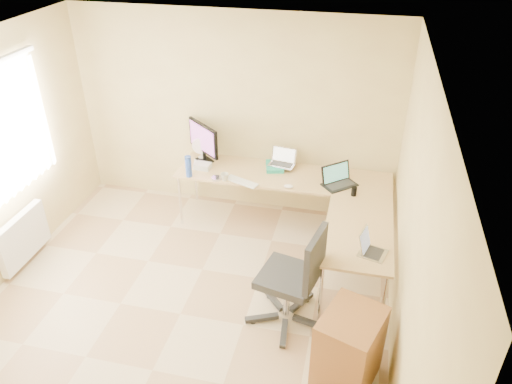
% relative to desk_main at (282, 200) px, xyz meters
% --- Properties ---
extents(floor, '(4.50, 4.50, 0.00)m').
position_rel_desk_main_xyz_m(floor, '(-0.72, -1.85, -0.36)').
color(floor, '#CEB58C').
rests_on(floor, ground).
extents(ceiling, '(4.50, 4.50, 0.00)m').
position_rel_desk_main_xyz_m(ceiling, '(-0.72, -1.85, 2.24)').
color(ceiling, white).
rests_on(ceiling, ground).
extents(wall_back, '(4.50, 0.00, 4.50)m').
position_rel_desk_main_xyz_m(wall_back, '(-0.72, 0.40, 0.93)').
color(wall_back, beige).
rests_on(wall_back, ground).
extents(wall_right, '(0.00, 4.50, 4.50)m').
position_rel_desk_main_xyz_m(wall_right, '(1.38, -1.85, 0.93)').
color(wall_right, beige).
rests_on(wall_right, ground).
extents(desk_main, '(2.65, 0.70, 0.73)m').
position_rel_desk_main_xyz_m(desk_main, '(0.00, 0.00, 0.00)').
color(desk_main, tan).
rests_on(desk_main, ground).
extents(desk_return, '(0.70, 1.30, 0.73)m').
position_rel_desk_main_xyz_m(desk_return, '(0.98, -1.00, 0.00)').
color(desk_return, tan).
rests_on(desk_return, ground).
extents(monitor, '(0.60, 0.54, 0.53)m').
position_rel_desk_main_xyz_m(monitor, '(-1.07, 0.14, 0.63)').
color(monitor, black).
rests_on(monitor, desk_main).
extents(book_stack, '(0.28, 0.34, 0.05)m').
position_rel_desk_main_xyz_m(book_stack, '(-0.14, 0.15, 0.39)').
color(book_stack, '#1A8B6E').
rests_on(book_stack, desk_main).
extents(laptop_center, '(0.36, 0.29, 0.21)m').
position_rel_desk_main_xyz_m(laptop_center, '(-0.05, 0.16, 0.52)').
color(laptop_center, silver).
rests_on(laptop_center, desk_main).
extents(laptop_black, '(0.49, 0.48, 0.25)m').
position_rel_desk_main_xyz_m(laptop_black, '(0.70, -0.10, 0.49)').
color(laptop_black, black).
rests_on(laptop_black, desk_main).
extents(keyboard, '(0.43, 0.27, 0.02)m').
position_rel_desk_main_xyz_m(keyboard, '(-0.45, -0.30, 0.37)').
color(keyboard, silver).
rests_on(keyboard, desk_main).
extents(mouse, '(0.11, 0.07, 0.04)m').
position_rel_desk_main_xyz_m(mouse, '(0.12, -0.30, 0.39)').
color(mouse, white).
rests_on(mouse, desk_main).
extents(mug, '(0.10, 0.10, 0.09)m').
position_rel_desk_main_xyz_m(mug, '(-0.67, -0.30, 0.41)').
color(mug, beige).
rests_on(mug, desk_main).
extents(cd_stack, '(0.15, 0.15, 0.03)m').
position_rel_desk_main_xyz_m(cd_stack, '(-0.77, -0.30, 0.38)').
color(cd_stack, silver).
rests_on(cd_stack, desk_main).
extents(water_bottle, '(0.10, 0.10, 0.27)m').
position_rel_desk_main_xyz_m(water_bottle, '(-1.13, -0.30, 0.50)').
color(water_bottle, '#2748A4').
rests_on(water_bottle, desk_main).
extents(papers, '(0.26, 0.32, 0.01)m').
position_rel_desk_main_xyz_m(papers, '(-1.08, 0.04, 0.37)').
color(papers, white).
rests_on(papers, desk_main).
extents(white_box, '(0.21, 0.16, 0.07)m').
position_rel_desk_main_xyz_m(white_box, '(-1.02, -0.07, 0.40)').
color(white_box, silver).
rests_on(white_box, desk_main).
extents(desk_fan, '(0.22, 0.22, 0.27)m').
position_rel_desk_main_xyz_m(desk_fan, '(-1.13, 0.20, 0.50)').
color(desk_fan, white).
rests_on(desk_fan, desk_main).
extents(black_cup, '(0.07, 0.07, 0.11)m').
position_rel_desk_main_xyz_m(black_cup, '(0.88, -0.30, 0.42)').
color(black_cup, black).
rests_on(black_cup, desk_main).
extents(laptop_return, '(0.35, 0.31, 0.20)m').
position_rel_desk_main_xyz_m(laptop_return, '(1.13, -1.35, 0.46)').
color(laptop_return, '#B5B5B5').
rests_on(laptop_return, desk_return).
extents(office_chair, '(0.82, 0.82, 1.14)m').
position_rel_desk_main_xyz_m(office_chair, '(0.35, -1.66, 0.14)').
color(office_chair, '#272727').
rests_on(office_chair, ground).
extents(cabinet, '(0.62, 0.69, 0.79)m').
position_rel_desk_main_xyz_m(cabinet, '(0.99, -2.26, -0.01)').
color(cabinet, brown).
rests_on(cabinet, ground).
extents(radiator, '(0.09, 0.80, 0.55)m').
position_rel_desk_main_xyz_m(radiator, '(-2.75, -1.45, -0.02)').
color(radiator, white).
rests_on(radiator, ground).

